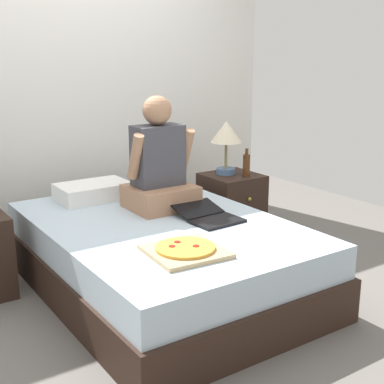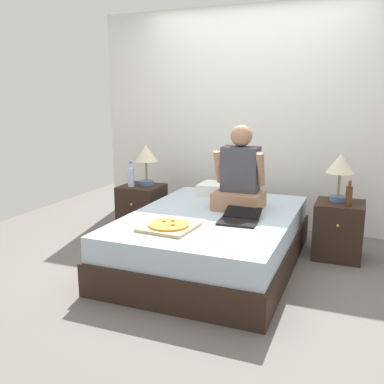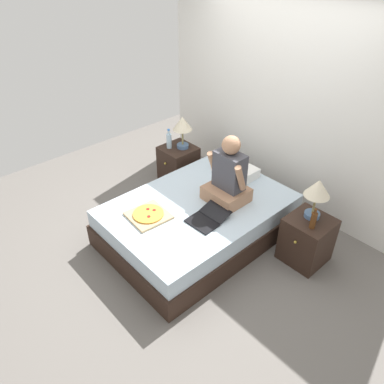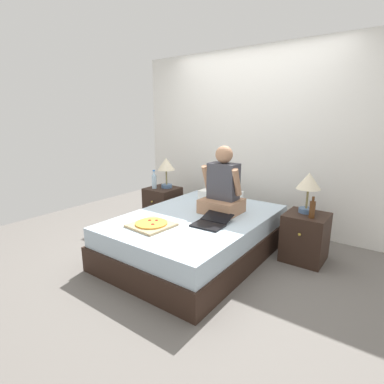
{
  "view_description": "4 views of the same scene",
  "coord_description": "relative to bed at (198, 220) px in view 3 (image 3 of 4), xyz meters",
  "views": [
    {
      "loc": [
        -1.68,
        -2.84,
        1.54
      ],
      "look_at": [
        0.07,
        -0.25,
        0.72
      ],
      "focal_mm": 50.0,
      "sensor_mm": 36.0,
      "label": 1
    },
    {
      "loc": [
        1.21,
        -3.52,
        1.5
      ],
      "look_at": [
        -0.11,
        -0.23,
        0.71
      ],
      "focal_mm": 40.0,
      "sensor_mm": 36.0,
      "label": 2
    },
    {
      "loc": [
        2.45,
        -2.3,
        2.96
      ],
      "look_at": [
        0.03,
        -0.12,
        0.69
      ],
      "focal_mm": 35.0,
      "sensor_mm": 36.0,
      "label": 3
    },
    {
      "loc": [
        1.87,
        -2.65,
        1.57
      ],
      "look_at": [
        0.07,
        -0.19,
        0.8
      ],
      "focal_mm": 28.0,
      "sensor_mm": 36.0,
      "label": 4
    }
  ],
  "objects": [
    {
      "name": "person_seated",
      "position": [
        0.16,
        0.29,
        0.53
      ],
      "size": [
        0.47,
        0.4,
        0.78
      ],
      "color": "#A37556",
      "rests_on": "bed"
    },
    {
      "name": "nightstand_left",
      "position": [
        -1.05,
        0.6,
        0.04
      ],
      "size": [
        0.44,
        0.47,
        0.54
      ],
      "color": "black",
      "rests_on": "ground"
    },
    {
      "name": "wall_back",
      "position": [
        0.0,
        1.39,
        1.02
      ],
      "size": [
        3.75,
        0.12,
        2.5
      ],
      "primitive_type": "cube",
      "color": "silver",
      "rests_on": "ground"
    },
    {
      "name": "water_bottle",
      "position": [
        -1.13,
        0.51,
        0.41
      ],
      "size": [
        0.07,
        0.07,
        0.28
      ],
      "color": "silver",
      "rests_on": "nightstand_left"
    },
    {
      "name": "beer_bottle",
      "position": [
        1.12,
        0.5,
        0.4
      ],
      "size": [
        0.06,
        0.06,
        0.23
      ],
      "color": "#512D14",
      "rests_on": "nightstand_right"
    },
    {
      "name": "pillow",
      "position": [
        -0.14,
        0.75,
        0.3
      ],
      "size": [
        0.52,
        0.34,
        0.12
      ],
      "primitive_type": "cube",
      "color": "white",
      "rests_on": "bed"
    },
    {
      "name": "lamp_on_right_nightstand",
      "position": [
        1.02,
        0.65,
        0.63
      ],
      "size": [
        0.26,
        0.26,
        0.45
      ],
      "color": "#4C6B93",
      "rests_on": "nightstand_right"
    },
    {
      "name": "ground_plane",
      "position": [
        0.0,
        0.0,
        -0.23
      ],
      "size": [
        5.75,
        5.75,
        0.0
      ],
      "primitive_type": "plane",
      "color": "#66605B"
    },
    {
      "name": "bed",
      "position": [
        0.0,
        0.0,
        0.0
      ],
      "size": [
        1.44,
        2.07,
        0.47
      ],
      "color": "black",
      "rests_on": "ground"
    },
    {
      "name": "nightstand_right",
      "position": [
        1.05,
        0.6,
        0.04
      ],
      "size": [
        0.44,
        0.47,
        0.54
      ],
      "color": "black",
      "rests_on": "ground"
    },
    {
      "name": "laptop",
      "position": [
        0.29,
        -0.15,
        0.26
      ],
      "size": [
        0.34,
        0.43,
        0.07
      ],
      "color": "black",
      "rests_on": "bed"
    },
    {
      "name": "lamp_on_left_nightstand",
      "position": [
        -1.01,
        0.65,
        0.63
      ],
      "size": [
        0.26,
        0.26,
        0.45
      ],
      "color": "#4C6B93",
      "rests_on": "nightstand_left"
    },
    {
      "name": "pizza_box",
      "position": [
        -0.18,
        -0.56,
        0.26
      ],
      "size": [
        0.43,
        0.43,
        0.05
      ],
      "color": "tan",
      "rests_on": "bed"
    }
  ]
}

